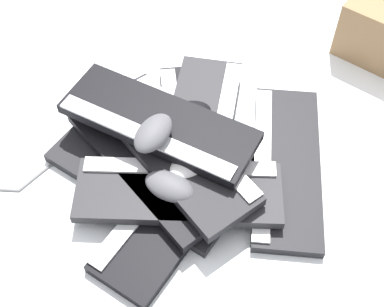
{
  "coord_description": "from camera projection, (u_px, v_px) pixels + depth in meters",
  "views": [
    {
      "loc": [
        -0.69,
        -0.03,
        1.02
      ],
      "look_at": [
        -0.01,
        0.02,
        0.06
      ],
      "focal_mm": 50.0,
      "sensor_mm": 36.0,
      "label": 1
    }
  ],
  "objects": [
    {
      "name": "keyboard_8",
      "position": [
        179.0,
        191.0,
        1.14
      ],
      "size": [
        0.17,
        0.45,
        0.03
      ],
      "color": "#232326",
      "rests_on": "keyboard_2"
    },
    {
      "name": "keyboard_1",
      "position": [
        141.0,
        179.0,
        1.2
      ],
      "size": [
        0.35,
        0.46,
        0.03
      ],
      "color": "black",
      "rests_on": "ground"
    },
    {
      "name": "keyboard_0",
      "position": [
        197.0,
        135.0,
        1.27
      ],
      "size": [
        0.46,
        0.23,
        0.03
      ],
      "color": "black",
      "rests_on": "ground"
    },
    {
      "name": "mouse_3",
      "position": [
        170.0,
        186.0,
        1.11
      ],
      "size": [
        0.1,
        0.13,
        0.04
      ],
      "primitive_type": "ellipsoid",
      "rotation": [
        0.0,
        0.0,
        1.18
      ],
      "color": "#4C4C51",
      "rests_on": "keyboard_8"
    },
    {
      "name": "keyboard_3",
      "position": [
        285.0,
        165.0,
        1.22
      ],
      "size": [
        0.44,
        0.16,
        0.03
      ],
      "color": "black",
      "rests_on": "ground"
    },
    {
      "name": "ground_plane",
      "position": [
        202.0,
        166.0,
        1.23
      ],
      "size": [
        3.2,
        3.2,
        0.0
      ],
      "primitive_type": "plane",
      "color": "silver"
    },
    {
      "name": "keyboard_6",
      "position": [
        200.0,
        129.0,
        1.24
      ],
      "size": [
        0.45,
        0.19,
        0.03
      ],
      "color": "#232326",
      "rests_on": "keyboard_0"
    },
    {
      "name": "mouse_2",
      "position": [
        192.0,
        164.0,
        1.14
      ],
      "size": [
        0.12,
        0.13,
        0.04
      ],
      "primitive_type": "ellipsoid",
      "rotation": [
        0.0,
        0.0,
        2.31
      ],
      "color": "silver",
      "rests_on": "keyboard_8"
    },
    {
      "name": "keyboard_5",
      "position": [
        175.0,
        149.0,
        1.17
      ],
      "size": [
        0.43,
        0.4,
        0.03
      ],
      "color": "black",
      "rests_on": "keyboard_4"
    },
    {
      "name": "keyboard_7",
      "position": [
        158.0,
        123.0,
        1.17
      ],
      "size": [
        0.31,
        0.46,
        0.03
      ],
      "color": "black",
      "rests_on": "keyboard_5"
    },
    {
      "name": "keyboard_2",
      "position": [
        176.0,
        207.0,
        1.15
      ],
      "size": [
        0.46,
        0.34,
        0.03
      ],
      "color": "black",
      "rests_on": "ground"
    },
    {
      "name": "keyboard_4",
      "position": [
        149.0,
        160.0,
        1.19
      ],
      "size": [
        0.42,
        0.41,
        0.03
      ],
      "color": "black",
      "rests_on": "keyboard_1"
    },
    {
      "name": "mouse_1",
      "position": [
        153.0,
        133.0,
        1.11
      ],
      "size": [
        0.13,
        0.11,
        0.04
      ],
      "primitive_type": "ellipsoid",
      "rotation": [
        0.0,
        0.0,
        2.71
      ],
      "color": "#4C4C51",
      "rests_on": "keyboard_7"
    },
    {
      "name": "mouse_0",
      "position": [
        188.0,
        113.0,
        1.22
      ],
      "size": [
        0.1,
        0.12,
        0.04
      ],
      "primitive_type": "ellipsoid",
      "rotation": [
        0.0,
        0.0,
        1.88
      ],
      "color": "black",
      "rests_on": "keyboard_6"
    }
  ]
}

